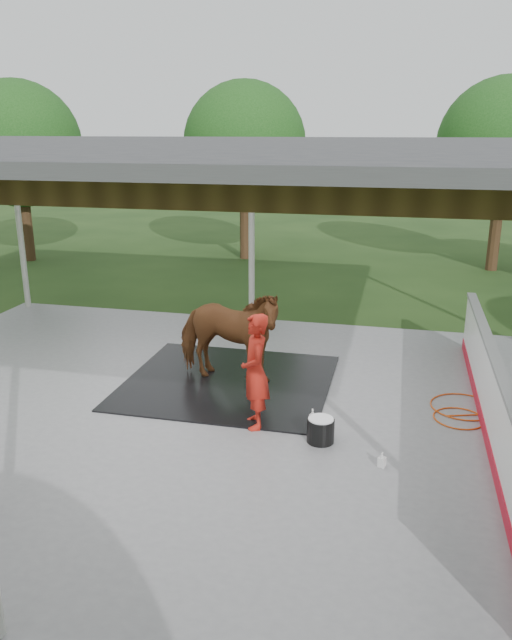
% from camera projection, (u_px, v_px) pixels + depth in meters
% --- Properties ---
extents(ground, '(100.00, 100.00, 0.00)m').
position_uv_depth(ground, '(182.00, 412.00, 9.83)').
color(ground, '#1E3814').
extents(concrete_slab, '(12.00, 10.00, 0.05)m').
position_uv_depth(concrete_slab, '(181.00, 410.00, 9.82)').
color(concrete_slab, slate).
rests_on(concrete_slab, ground).
extents(pavilion_structure, '(12.60, 10.60, 4.05)m').
position_uv_depth(pavilion_structure, '(172.00, 152.00, 8.66)').
color(pavilion_structure, beige).
rests_on(pavilion_structure, ground).
extents(dasher_board, '(0.16, 8.00, 1.15)m').
position_uv_depth(dasher_board, '(494.00, 406.00, 8.64)').
color(dasher_board, '#B20E22').
rests_on(dasher_board, concrete_slab).
extents(tree_belt, '(28.00, 28.00, 5.80)m').
position_uv_depth(tree_belt, '(212.00, 162.00, 9.48)').
color(tree_belt, '#382314').
rests_on(tree_belt, ground).
extents(rubber_mat, '(3.49, 3.28, 0.03)m').
position_uv_depth(rubber_mat, '(228.00, 382.00, 10.83)').
color(rubber_mat, black).
rests_on(rubber_mat, concrete_slab).
extents(horse, '(2.10, 1.18, 1.69)m').
position_uv_depth(horse, '(228.00, 335.00, 10.58)').
color(horse, brown).
rests_on(horse, rubber_mat).
extents(handler, '(0.61, 0.74, 1.72)m').
position_uv_depth(handler, '(255.00, 371.00, 9.01)').
color(handler, '#AE1C12').
rests_on(handler, concrete_slab).
extents(wash_bucket, '(0.39, 0.39, 0.36)m').
position_uv_depth(wash_bucket, '(321.00, 430.00, 8.74)').
color(wash_bucket, black).
rests_on(wash_bucket, concrete_slab).
extents(soap_bottle_a, '(0.14, 0.14, 0.31)m').
position_uv_depth(soap_bottle_a, '(312.00, 419.00, 9.11)').
color(soap_bottle_a, silver).
rests_on(soap_bottle_a, concrete_slab).
extents(soap_bottle_b, '(0.12, 0.12, 0.20)m').
position_uv_depth(soap_bottle_b, '(382.00, 460.00, 8.11)').
color(soap_bottle_b, '#338CD8').
rests_on(soap_bottle_b, concrete_slab).
extents(hose_coil, '(1.44, 1.35, 0.02)m').
position_uv_depth(hose_coil, '(462.00, 411.00, 9.72)').
color(hose_coil, '#C3460D').
rests_on(hose_coil, concrete_slab).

